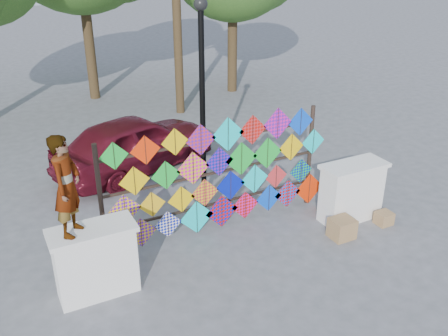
{
  "coord_description": "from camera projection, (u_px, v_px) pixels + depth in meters",
  "views": [
    {
      "loc": [
        -3.91,
        -7.23,
        5.54
      ],
      "look_at": [
        0.1,
        0.6,
        1.41
      ],
      "focal_mm": 40.0,
      "sensor_mm": 36.0,
      "label": 1
    }
  ],
  "objects": [
    {
      "name": "ground",
      "position": [
        233.0,
        246.0,
        9.79
      ],
      "size": [
        80.0,
        80.0,
        0.0
      ],
      "primitive_type": "plane",
      "color": "gray",
      "rests_on": "ground"
    },
    {
      "name": "parapet_left",
      "position": [
        96.0,
        261.0,
        8.24
      ],
      "size": [
        1.4,
        0.65,
        1.28
      ],
      "color": "white",
      "rests_on": "ground"
    },
    {
      "name": "parapet_right",
      "position": [
        352.0,
        191.0,
        10.47
      ],
      "size": [
        1.4,
        0.65,
        1.28
      ],
      "color": "white",
      "rests_on": "ground"
    },
    {
      "name": "kite_rack",
      "position": [
        223.0,
        175.0,
        9.92
      ],
      "size": [
        4.93,
        0.24,
        2.41
      ],
      "color": "black",
      "rests_on": "ground"
    },
    {
      "name": "vendor_woman",
      "position": [
        67.0,
        186.0,
        7.51
      ],
      "size": [
        0.67,
        0.72,
        1.65
      ],
      "primitive_type": "imported",
      "rotation": [
        0.0,
        0.0,
        0.96
      ],
      "color": "#99999E",
      "rests_on": "parapet_left"
    },
    {
      "name": "sedan",
      "position": [
        135.0,
        143.0,
        12.67
      ],
      "size": [
        4.63,
        3.07,
        1.46
      ],
      "primitive_type": "imported",
      "rotation": [
        0.0,
        0.0,
        1.91
      ],
      "color": "maroon",
      "rests_on": "ground"
    },
    {
      "name": "lamppost",
      "position": [
        202.0,
        85.0,
        10.38
      ],
      "size": [
        0.28,
        0.28,
        4.46
      ],
      "color": "black",
      "rests_on": "ground"
    },
    {
      "name": "cardboard_box_near",
      "position": [
        342.0,
        228.0,
        9.98
      ],
      "size": [
        0.47,
        0.41,
        0.41
      ],
      "primitive_type": "cube",
      "color": "#9A804A",
      "rests_on": "ground"
    },
    {
      "name": "cardboard_box_far",
      "position": [
        384.0,
        218.0,
        10.47
      ],
      "size": [
        0.33,
        0.3,
        0.28
      ],
      "primitive_type": "cube",
      "color": "#9A804A",
      "rests_on": "ground"
    }
  ]
}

